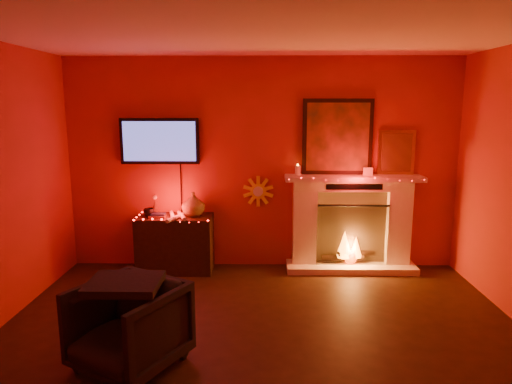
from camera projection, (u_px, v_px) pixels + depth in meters
room at (261, 207)px, 3.40m from camera, size 5.00×5.00×5.00m
fireplace at (351, 214)px, 5.85m from camera, size 1.72×0.40×2.18m
tv at (160, 141)px, 5.78m from camera, size 1.00×0.07×1.24m
sunburst_clock at (258, 191)px, 5.91m from camera, size 0.40×0.03×0.40m
console_table at (176, 240)px, 5.82m from camera, size 0.94×0.60×1.02m
armchair at (129, 326)px, 3.66m from camera, size 1.03×1.04×0.70m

